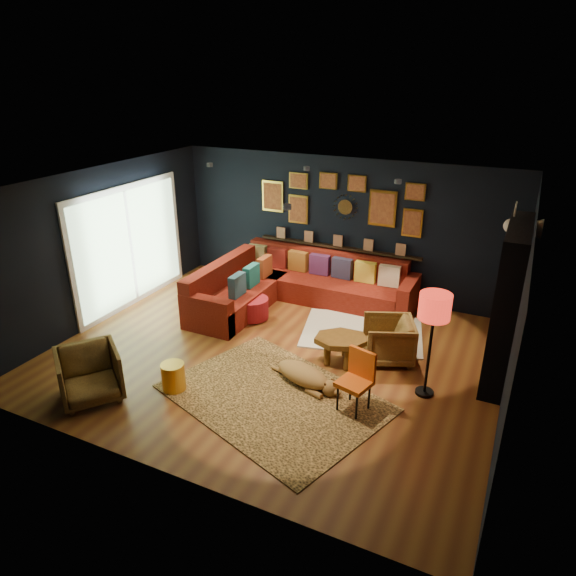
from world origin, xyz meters
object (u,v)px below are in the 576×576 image
at_px(coffee_table, 341,342).
at_px(armchair_left, 89,372).
at_px(orange_chair, 357,376).
at_px(sectional, 289,287).
at_px(gold_stool, 173,377).
at_px(dog, 303,371).
at_px(floor_lamp, 434,312).
at_px(pouf, 253,308).
at_px(armchair_right, 389,338).

distance_m(coffee_table, armchair_left, 3.49).
distance_m(armchair_left, orange_chair, 3.49).
xyz_separation_m(sectional, armchair_left, (-1.06, -3.86, 0.07)).
bearing_deg(orange_chair, coffee_table, 135.81).
xyz_separation_m(coffee_table, armchair_left, (-2.68, -2.24, 0.03)).
bearing_deg(gold_stool, coffee_table, 41.92).
bearing_deg(dog, coffee_table, 87.06).
distance_m(coffee_table, gold_stool, 2.44).
bearing_deg(floor_lamp, sectional, 147.45).
xyz_separation_m(pouf, floor_lamp, (3.19, -0.98, 1.03)).
relative_size(gold_stool, floor_lamp, 0.27).
bearing_deg(armchair_left, sectional, 21.84).
xyz_separation_m(pouf, armchair_right, (2.49, -0.33, 0.16)).
distance_m(sectional, armchair_right, 2.52).
height_order(armchair_right, gold_stool, armchair_right).
bearing_deg(sectional, floor_lamp, -32.55).
height_order(armchair_left, dog, armchair_left).
height_order(orange_chair, floor_lamp, floor_lamp).
bearing_deg(orange_chair, pouf, 160.72).
bearing_deg(gold_stool, orange_chair, 16.03).
bearing_deg(coffee_table, armchair_right, 34.23).
bearing_deg(floor_lamp, dog, -162.58).
xyz_separation_m(orange_chair, floor_lamp, (0.74, 0.70, 0.75)).
xyz_separation_m(sectional, dog, (1.33, -2.35, -0.12)).
bearing_deg(sectional, armchair_left, -105.38).
xyz_separation_m(gold_stool, orange_chair, (2.37, 0.68, 0.28)).
bearing_deg(armchair_right, floor_lamp, 24.55).
height_order(sectional, coffee_table, sectional).
bearing_deg(coffee_table, gold_stool, -138.08).
relative_size(orange_chair, floor_lamp, 0.55).
xyz_separation_m(sectional, pouf, (-0.28, -0.88, -0.12)).
distance_m(pouf, gold_stool, 2.36).
distance_m(pouf, orange_chair, 2.98).
xyz_separation_m(pouf, gold_stool, (0.08, -2.36, -0.01)).
height_order(coffee_table, armchair_right, armchair_right).
distance_m(pouf, dog, 2.18).
relative_size(armchair_right, orange_chair, 0.88).
distance_m(coffee_table, floor_lamp, 1.58).
height_order(pouf, armchair_left, armchair_left).
relative_size(pouf, orange_chair, 0.67).
bearing_deg(floor_lamp, gold_stool, -156.03).
relative_size(sectional, coffee_table, 3.44).
xyz_separation_m(coffee_table, armchair_right, (0.60, 0.41, 0.01)).
bearing_deg(armchair_right, gold_stool, -72.37).
height_order(armchair_left, gold_stool, armchair_left).
height_order(gold_stool, floor_lamp, floor_lamp).
bearing_deg(coffee_table, dog, -110.84).
bearing_deg(pouf, floor_lamp, -17.04).
xyz_separation_m(armchair_right, gold_stool, (-2.41, -2.03, -0.16)).
height_order(pouf, gold_stool, gold_stool).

